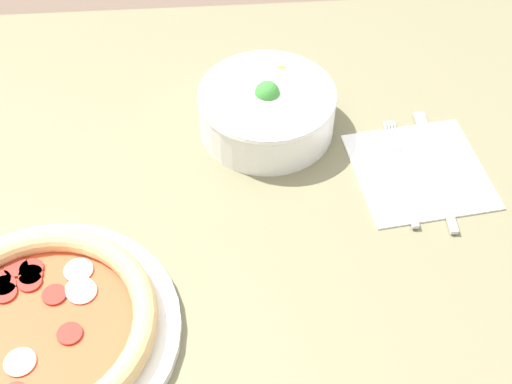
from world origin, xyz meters
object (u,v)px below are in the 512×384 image
Objects in this scene: pizza at (41,328)px; knife at (437,173)px; bowl at (267,108)px; fork at (401,171)px.

pizza reaches higher than knife.
bowl is 0.19m from fork.
pizza is 0.50m from knife.
knife is at bearing -97.97° from fork.
bowl is at bearing 60.38° from fork.
pizza is 1.37× the size of knife.
bowl reaches higher than pizza.
fork is at bearing 25.72° from pizza.
knife is (0.46, 0.19, -0.01)m from pizza.
pizza is at bearing 117.01° from fork.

